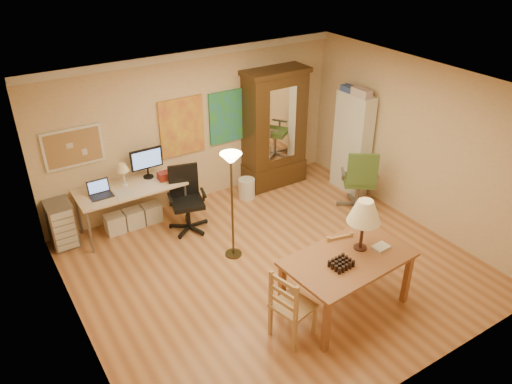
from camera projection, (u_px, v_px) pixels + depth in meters
floor at (275, 267)px, 7.43m from camera, size 5.50×5.50×0.00m
crown_molding at (191, 54)px, 7.95m from camera, size 5.50×0.08×0.12m
corkboard at (73, 148)px, 7.56m from camera, size 0.90×0.04×0.62m
art_panel_left at (182, 127)px, 8.43m from camera, size 0.80×0.04×1.00m
art_panel_right at (228, 117)px, 8.85m from camera, size 0.75×0.04×0.95m
dining_table at (354, 244)px, 6.28m from camera, size 1.69×1.09×1.52m
ladder_chair_back at (333, 257)px, 6.97m from camera, size 0.48×0.47×0.87m
ladder_chair_left at (291, 307)px, 6.01m from camera, size 0.53×0.54×0.98m
torchiere_lamp at (231, 175)px, 7.03m from camera, size 0.31×0.31×1.72m
computer_desk at (134, 202)px, 8.17m from camera, size 1.71×0.75×1.29m
office_chair_black at (188, 213)px, 8.21m from camera, size 0.67×0.67×1.09m
office_chair_green at (358, 193)px, 8.78m from camera, size 0.73×0.73×1.15m
drawer_cart at (62, 224)px, 7.76m from camera, size 0.38×0.45×0.75m
armoire at (274, 136)px, 9.30m from camera, size 1.22×0.58×2.24m
bookshelf at (352, 144)px, 9.10m from camera, size 0.28×0.75×1.87m
wastebin at (247, 189)px, 9.15m from camera, size 0.30×0.30×0.38m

